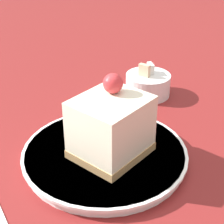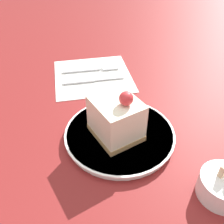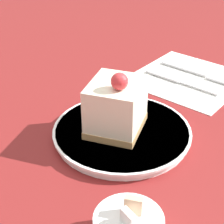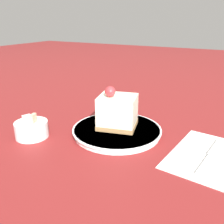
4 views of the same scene
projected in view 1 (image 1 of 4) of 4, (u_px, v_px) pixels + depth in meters
The scene contains 4 objects.
ground_plane at pixel (132, 156), 0.52m from camera, with size 4.00×4.00×0.00m, color maroon.
plate at pixel (105, 155), 0.51m from camera, with size 0.22×0.22×0.01m.
cake_slice at pixel (111, 126), 0.48m from camera, with size 0.11×0.10×0.11m.
sugar_bowl at pixel (148, 84), 0.67m from camera, with size 0.08×0.08×0.06m.
Camera 1 is at (-0.27, -0.32, 0.31)m, focal length 60.00 mm.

